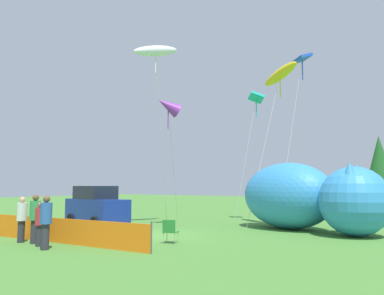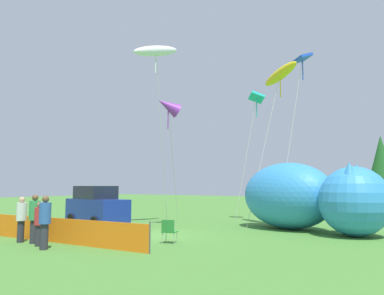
{
  "view_description": "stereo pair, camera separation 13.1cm",
  "coord_description": "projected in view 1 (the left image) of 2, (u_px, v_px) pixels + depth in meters",
  "views": [
    {
      "loc": [
        11.24,
        -13.03,
        2.22
      ],
      "look_at": [
        -0.59,
        4.34,
        4.38
      ],
      "focal_mm": 35.0,
      "sensor_mm": 36.0,
      "label": 1
    },
    {
      "loc": [
        11.34,
        -12.96,
        2.22
      ],
      "look_at": [
        -0.59,
        4.34,
        4.38
      ],
      "focal_mm": 35.0,
      "sensor_mm": 36.0,
      "label": 2
    }
  ],
  "objects": [
    {
      "name": "kite_yellow_hero",
      "position": [
        280.0,
        75.0,
        20.97
      ],
      "size": [
        3.03,
        2.5,
        8.98
      ],
      "color": "silver",
      "rests_on": "ground"
    },
    {
      "name": "inflatable_cat",
      "position": [
        305.0,
        199.0,
        18.64
      ],
      "size": [
        8.1,
        5.24,
        3.43
      ],
      "rotation": [
        0.0,
        0.0,
        -0.33
      ],
      "color": "#338CD8",
      "rests_on": "ground"
    },
    {
      "name": "horizon_tree_northeast",
      "position": [
        380.0,
        162.0,
        45.46
      ],
      "size": [
        3.49,
        3.49,
        8.34
      ],
      "color": "brown",
      "rests_on": "ground"
    },
    {
      "name": "parked_car",
      "position": [
        96.0,
        206.0,
        20.82
      ],
      "size": [
        4.5,
        2.53,
        2.21
      ],
      "rotation": [
        0.0,
        0.0,
        -0.21
      ],
      "color": "navy",
      "rests_on": "ground"
    },
    {
      "name": "safety_fence",
      "position": [
        57.0,
        230.0,
        14.68
      ],
      "size": [
        9.37,
        0.54,
        1.05
      ],
      "rotation": [
        0.0,
        0.0,
        0.05
      ],
      "color": "orange",
      "rests_on": "ground"
    },
    {
      "name": "kite_purple_delta",
      "position": [
        168.0,
        106.0,
        20.77
      ],
      "size": [
        1.96,
        3.4,
        7.29
      ],
      "color": "silver",
      "rests_on": "ground"
    },
    {
      "name": "kite_teal_diamond",
      "position": [
        256.0,
        100.0,
        24.17
      ],
      "size": [
        1.89,
        1.41,
        8.28
      ],
      "color": "silver",
      "rests_on": "ground"
    },
    {
      "name": "spectator_in_black_shirt",
      "position": [
        40.0,
        222.0,
        13.83
      ],
      "size": [
        0.35,
        0.35,
        1.63
      ],
      "color": "#2D2D38",
      "rests_on": "ground"
    },
    {
      "name": "folding_chair",
      "position": [
        170.0,
        230.0,
        14.5
      ],
      "size": [
        0.69,
        0.69,
        0.91
      ],
      "rotation": [
        0.0,
        0.0,
        1.93
      ],
      "color": "#267F33",
      "rests_on": "ground"
    },
    {
      "name": "spectator_in_blue_shirt",
      "position": [
        22.0,
        217.0,
        14.78
      ],
      "size": [
        0.39,
        0.39,
        1.78
      ],
      "color": "#2D2D38",
      "rests_on": "ground"
    },
    {
      "name": "spectator_in_yellow_shirt",
      "position": [
        46.0,
        220.0,
        13.11
      ],
      "size": [
        0.41,
        0.41,
        1.87
      ],
      "color": "#2D2D38",
      "rests_on": "ground"
    },
    {
      "name": "spectator_in_green_shirt",
      "position": [
        35.0,
        217.0,
        14.49
      ],
      "size": [
        0.41,
        0.41,
        1.88
      ],
      "color": "#2D2D38",
      "rests_on": "ground"
    },
    {
      "name": "ground_plane",
      "position": [
        149.0,
        235.0,
        16.78
      ],
      "size": [
        120.0,
        120.0,
        0.0
      ],
      "primitive_type": "plane",
      "color": "#477F33"
    },
    {
      "name": "kite_blue_box",
      "position": [
        302.0,
        62.0,
        21.83
      ],
      "size": [
        1.87,
        1.93,
        9.93
      ],
      "color": "silver",
      "rests_on": "ground"
    },
    {
      "name": "kite_white_ghost",
      "position": [
        156.0,
        51.0,
        21.55
      ],
      "size": [
        1.99,
        3.99,
        10.6
      ],
      "color": "silver",
      "rests_on": "ground"
    }
  ]
}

